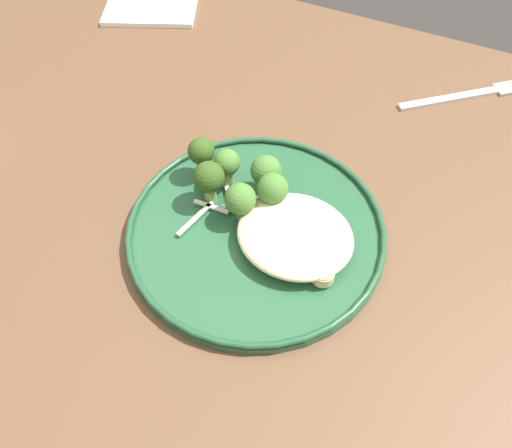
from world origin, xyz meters
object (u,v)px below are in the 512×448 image
at_px(seared_scallop_left_edge, 323,275).
at_px(broccoli_floret_beside_noodles, 209,179).
at_px(broccoli_floret_left_leaning, 273,190).
at_px(broccoli_floret_rear_charred, 202,154).
at_px(seared_scallop_center_golden, 311,238).
at_px(broccoli_floret_split_head, 266,171).
at_px(folded_napkin, 150,11).
at_px(dinner_plate, 256,230).
at_px(seared_scallop_on_noodles, 271,202).
at_px(broccoli_floret_front_edge, 240,199).
at_px(seared_scallop_rear_pale, 259,229).
at_px(broccoli_floret_center_pile, 227,165).
at_px(dinner_fork, 465,96).

height_order(seared_scallop_left_edge, broccoli_floret_beside_noodles, broccoli_floret_beside_noodles).
height_order(broccoli_floret_left_leaning, broccoli_floret_rear_charred, same).
distance_m(seared_scallop_center_golden, broccoli_floret_split_head, 0.09).
relative_size(seared_scallop_left_edge, folded_napkin, 0.16).
height_order(dinner_plate, seared_scallop_on_noodles, seared_scallop_on_noodles).
xyz_separation_m(broccoli_floret_front_edge, broccoli_floret_rear_charred, (0.07, -0.04, 0.00)).
distance_m(dinner_plate, seared_scallop_left_edge, 0.10).
relative_size(dinner_plate, seared_scallop_rear_pale, 9.56).
relative_size(broccoli_floret_left_leaning, broccoli_floret_rear_charred, 1.00).
relative_size(dinner_plate, seared_scallop_center_golden, 12.33).
distance_m(broccoli_floret_front_edge, broccoli_floret_split_head, 0.05).
bearing_deg(broccoli_floret_center_pile, seared_scallop_left_edge, 152.67).
xyz_separation_m(seared_scallop_rear_pale, broccoli_floret_split_head, (0.02, -0.06, 0.02)).
bearing_deg(folded_napkin, broccoli_floret_rear_charred, 132.14).
distance_m(seared_scallop_center_golden, folded_napkin, 0.54).
bearing_deg(broccoli_floret_center_pile, broccoli_floret_rear_charred, -3.76).
xyz_separation_m(broccoli_floret_front_edge, broccoli_floret_left_leaning, (-0.03, -0.03, 0.00)).
xyz_separation_m(broccoli_floret_front_edge, folded_napkin, (0.33, -0.33, -0.04)).
bearing_deg(seared_scallop_rear_pale, dinner_fork, -114.04).
relative_size(broccoli_floret_front_edge, dinner_fork, 0.33).
bearing_deg(seared_scallop_rear_pale, seared_scallop_center_golden, -167.47).
bearing_deg(seared_scallop_on_noodles, broccoli_floret_split_head, -52.49).
bearing_deg(broccoli_floret_rear_charred, dinner_plate, 152.30).
bearing_deg(broccoli_floret_rear_charred, seared_scallop_center_golden, 164.80).
relative_size(broccoli_floret_front_edge, broccoli_floret_left_leaning, 0.94).
height_order(dinner_plate, broccoli_floret_left_leaning, broccoli_floret_left_leaning).
bearing_deg(broccoli_floret_center_pile, broccoli_floret_left_leaning, 168.09).
xyz_separation_m(broccoli_floret_split_head, broccoli_floret_rear_charred, (0.08, 0.01, 0.00)).
bearing_deg(broccoli_floret_center_pile, seared_scallop_rear_pale, 141.60).
height_order(dinner_plate, seared_scallop_center_golden, seared_scallop_center_golden).
bearing_deg(broccoli_floret_left_leaning, seared_scallop_center_golden, 155.22).
relative_size(broccoli_floret_beside_noodles, folded_napkin, 0.39).
distance_m(broccoli_floret_front_edge, broccoli_floret_rear_charred, 0.08).
bearing_deg(broccoli_floret_beside_noodles, folded_napkin, -48.04).
height_order(seared_scallop_rear_pale, broccoli_floret_left_leaning, broccoli_floret_left_leaning).
height_order(dinner_plate, broccoli_floret_front_edge, broccoli_floret_front_edge).
relative_size(seared_scallop_on_noodles, broccoli_floret_split_head, 0.44).
bearing_deg(broccoli_floret_left_leaning, seared_scallop_rear_pale, 93.65).
height_order(seared_scallop_on_noodles, broccoli_floret_beside_noodles, broccoli_floret_beside_noodles).
bearing_deg(dinner_plate, seared_scallop_rear_pale, 141.58).
distance_m(seared_scallop_rear_pale, broccoli_floret_front_edge, 0.04).
relative_size(broccoli_floret_center_pile, dinner_fork, 0.35).
relative_size(broccoli_floret_beside_noodles, broccoli_floret_split_head, 1.12).
distance_m(dinner_fork, folded_napkin, 0.52).
bearing_deg(dinner_fork, broccoli_floret_rear_charred, 49.07).
bearing_deg(broccoli_floret_left_leaning, broccoli_floret_beside_noodles, 14.02).
relative_size(dinner_plate, broccoli_floret_left_leaning, 5.32).
height_order(broccoli_floret_front_edge, broccoli_floret_left_leaning, broccoli_floret_left_leaning).
bearing_deg(folded_napkin, seared_scallop_rear_pale, 136.47).
bearing_deg(dinner_fork, broccoli_floret_beside_noodles, 55.21).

